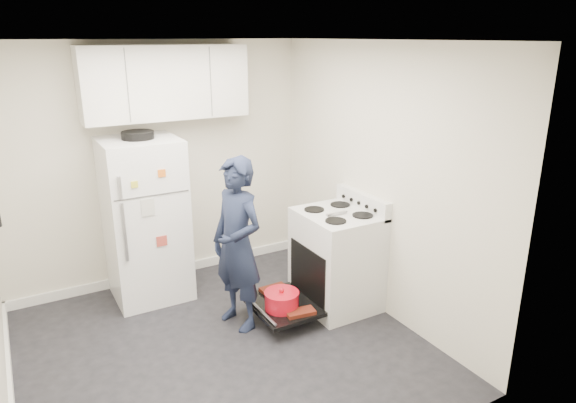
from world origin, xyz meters
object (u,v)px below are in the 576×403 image
refrigerator (145,219)px  person (237,244)px  electric_range (336,260)px  open_oven_door (282,302)px

refrigerator → person: size_ratio=1.07×
electric_range → refrigerator: (-1.52, 1.10, 0.35)m
electric_range → open_oven_door: (-0.61, -0.03, -0.27)m
refrigerator → person: (0.55, -0.97, -0.03)m
electric_range → person: size_ratio=0.70×
open_oven_door → refrigerator: bearing=128.6°
electric_range → refrigerator: 1.90m
electric_range → refrigerator: refrigerator is taller
electric_range → person: (-0.96, 0.13, 0.32)m
refrigerator → person: refrigerator is taller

